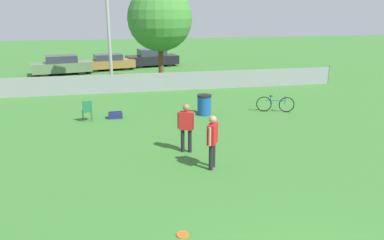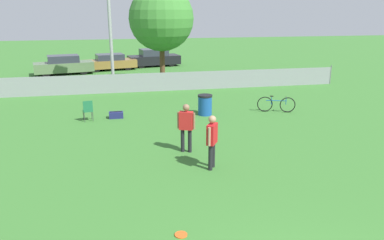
{
  "view_description": "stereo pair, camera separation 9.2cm",
  "coord_description": "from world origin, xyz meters",
  "views": [
    {
      "loc": [
        -3.08,
        -3.84,
        4.68
      ],
      "look_at": [
        -0.52,
        8.15,
        1.05
      ],
      "focal_mm": 35.0,
      "sensor_mm": 36.0,
      "label": 1
    },
    {
      "loc": [
        -2.99,
        -3.86,
        4.68
      ],
      "look_at": [
        -0.52,
        8.15,
        1.05
      ],
      "focal_mm": 35.0,
      "sensor_mm": 36.0,
      "label": 2
    }
  ],
  "objects": [
    {
      "name": "player_defender_red",
      "position": [
        -0.77,
        7.92,
        0.98
      ],
      "size": [
        0.57,
        0.38,
        1.68
      ],
      "rotation": [
        0.0,
        0.0,
        -0.4
      ],
      "color": "black",
      "rests_on": "ground_plane"
    },
    {
      "name": "fence_backline",
      "position": [
        0.0,
        18.0,
        0.55
      ],
      "size": [
        21.48,
        0.07,
        1.21
      ],
      "color": "gray",
      "rests_on": "ground_plane"
    },
    {
      "name": "parked_car_olive",
      "position": [
        -6.77,
        25.45,
        0.69
      ],
      "size": [
        4.48,
        2.45,
        1.42
      ],
      "rotation": [
        0.0,
        0.0,
        0.2
      ],
      "color": "black",
      "rests_on": "ground_plane"
    },
    {
      "name": "bicycle_sideline",
      "position": [
        4.37,
        12.15,
        0.38
      ],
      "size": [
        1.7,
        0.67,
        0.78
      ],
      "rotation": [
        0.0,
        0.0,
        -0.34
      ],
      "color": "black",
      "rests_on": "ground_plane"
    },
    {
      "name": "gear_bag_sideline",
      "position": [
        -3.08,
        12.63,
        0.14
      ],
      "size": [
        0.62,
        0.34,
        0.3
      ],
      "color": "navy",
      "rests_on": "ground_plane"
    },
    {
      "name": "parked_car_dark",
      "position": [
        0.29,
        28.37,
        0.69
      ],
      "size": [
        4.55,
        2.55,
        1.46
      ],
      "rotation": [
        0.0,
        0.0,
        0.17
      ],
      "color": "black",
      "rests_on": "ground_plane"
    },
    {
      "name": "parked_car_tan",
      "position": [
        -3.38,
        26.93,
        0.63
      ],
      "size": [
        4.29,
        2.45,
        1.27
      ],
      "rotation": [
        0.0,
        0.0,
        0.2
      ],
      "color": "black",
      "rests_on": "ground_plane"
    },
    {
      "name": "folding_chair_sideline",
      "position": [
        -4.26,
        12.37,
        0.53
      ],
      "size": [
        0.47,
        0.48,
        0.93
      ],
      "rotation": [
        0.0,
        0.0,
        3.34
      ],
      "color": "#333338",
      "rests_on": "ground_plane"
    },
    {
      "name": "light_pole",
      "position": [
        -3.17,
        19.93,
        4.5
      ],
      "size": [
        0.9,
        0.36,
        7.52
      ],
      "color": "#9E9EA3",
      "rests_on": "ground_plane"
    },
    {
      "name": "trash_bin",
      "position": [
        0.95,
        12.36,
        0.47
      ],
      "size": [
        0.66,
        0.66,
        0.94
      ],
      "color": "#194C99",
      "rests_on": "ground_plane"
    },
    {
      "name": "tree_near_pole",
      "position": [
        -0.06,
        19.8,
        4.14
      ],
      "size": [
        3.99,
        3.99,
        6.15
      ],
      "color": "brown",
      "rests_on": "ground_plane"
    },
    {
      "name": "frisbee_disc",
      "position": [
        -1.81,
        3.08,
        0.01
      ],
      "size": [
        0.28,
        0.28,
        0.03
      ],
      "color": "#E5591E",
      "rests_on": "ground_plane"
    },
    {
      "name": "player_thrower_red",
      "position": [
        -0.27,
        6.39,
        0.98
      ],
      "size": [
        0.43,
        0.53,
        1.68
      ],
      "rotation": [
        0.0,
        0.0,
        1.01
      ],
      "color": "black",
      "rests_on": "ground_plane"
    }
  ]
}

